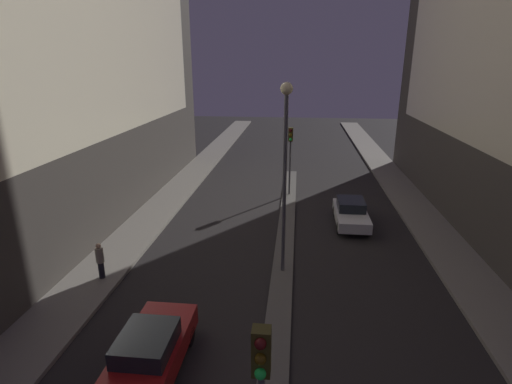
% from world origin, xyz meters
% --- Properties ---
extents(median_strip, '(0.92, 30.39, 0.10)m').
position_xyz_m(median_strip, '(0.00, 16.19, 0.05)').
color(median_strip, '#56544F').
rests_on(median_strip, ground).
extents(traffic_light_mid, '(0.32, 0.42, 4.61)m').
position_xyz_m(traffic_light_mid, '(0.00, 25.31, 3.48)').
color(traffic_light_mid, '#4C4C51').
rests_on(traffic_light_mid, median_strip).
extents(street_lamp, '(0.49, 0.49, 8.03)m').
position_xyz_m(street_lamp, '(0.00, 14.64, 5.40)').
color(street_lamp, '#4C4C51').
rests_on(street_lamp, median_strip).
extents(car_left_lane, '(1.76, 4.13, 1.55)m').
position_xyz_m(car_left_lane, '(-3.61, 8.21, 0.78)').
color(car_left_lane, maroon).
rests_on(car_left_lane, ground).
extents(car_right_lane, '(1.73, 4.12, 1.41)m').
position_xyz_m(car_right_lane, '(3.61, 20.46, 0.72)').
color(car_right_lane, silver).
rests_on(car_right_lane, ground).
extents(pedestrian_on_left_sidewalk, '(0.33, 0.33, 1.58)m').
position_xyz_m(pedestrian_on_left_sidewalk, '(-7.56, 13.07, 1.00)').
color(pedestrian_on_left_sidewalk, black).
rests_on(pedestrian_on_left_sidewalk, sidewalk_left).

